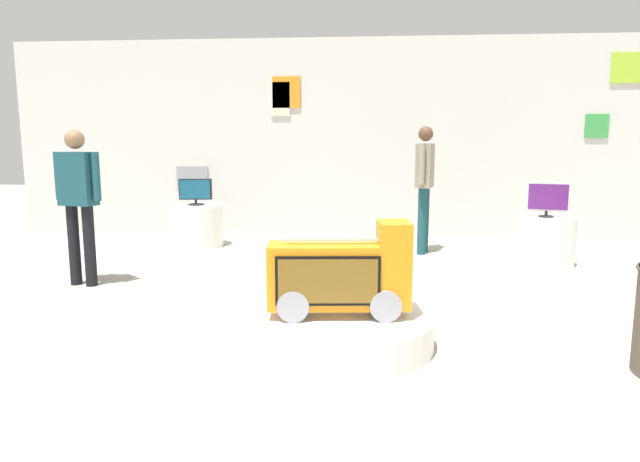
{
  "coord_description": "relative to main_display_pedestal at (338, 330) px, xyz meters",
  "views": [
    {
      "loc": [
        0.44,
        -3.8,
        1.55
      ],
      "look_at": [
        0.04,
        0.87,
        0.8
      ],
      "focal_mm": 31.88,
      "sensor_mm": 36.0,
      "label": 1
    }
  ],
  "objects": [
    {
      "name": "ground_plane",
      "position": [
        -0.22,
        -0.35,
        -0.12
      ],
      "size": [
        30.0,
        30.0,
        0.0
      ],
      "primitive_type": "plane",
      "color": "#A8A091"
    },
    {
      "name": "back_wall_display",
      "position": [
        -0.22,
        4.94,
        1.44
      ],
      "size": [
        10.6,
        0.13,
        3.11
      ],
      "color": "silver",
      "rests_on": "ground"
    },
    {
      "name": "main_display_pedestal",
      "position": [
        0.0,
        0.0,
        0.0
      ],
      "size": [
        1.44,
        1.44,
        0.24
      ],
      "primitive_type": "cylinder",
      "color": "white",
      "rests_on": "ground"
    },
    {
      "name": "novelty_firetruck_tv",
      "position": [
        0.02,
        -0.0,
        0.41
      ],
      "size": [
        1.08,
        0.47,
        0.71
      ],
      "color": "gray",
      "rests_on": "main_display_pedestal"
    },
    {
      "name": "display_pedestal_left_rear",
      "position": [
        2.41,
        3.01,
        0.19
      ],
      "size": [
        0.73,
        0.73,
        0.61
      ],
      "primitive_type": "cylinder",
      "color": "white",
      "rests_on": "ground"
    },
    {
      "name": "tv_on_left_rear",
      "position": [
        2.41,
        3.01,
        0.72
      ],
      "size": [
        0.49,
        0.17,
        0.43
      ],
      "color": "black",
      "rests_on": "display_pedestal_left_rear"
    },
    {
      "name": "display_pedestal_center_rear",
      "position": [
        -2.3,
        3.93,
        0.19
      ],
      "size": [
        0.77,
        0.77,
        0.61
      ],
      "primitive_type": "cylinder",
      "color": "white",
      "rests_on": "ground"
    },
    {
      "name": "tv_on_center_rear",
      "position": [
        -2.3,
        3.92,
        0.69
      ],
      "size": [
        0.48,
        0.23,
        0.38
      ],
      "color": "black",
      "rests_on": "display_pedestal_center_rear"
    },
    {
      "name": "shopper_browsing_near_truck",
      "position": [
        -2.83,
        1.57,
        0.85
      ],
      "size": [
        0.55,
        0.28,
        1.65
      ],
      "color": "black",
      "rests_on": "ground"
    },
    {
      "name": "shopper_browsing_rear",
      "position": [
        0.97,
        3.67,
        0.9
      ],
      "size": [
        0.29,
        0.54,
        1.73
      ],
      "color": "#194751",
      "rests_on": "ground"
    }
  ]
}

